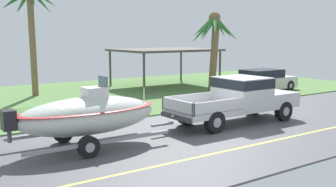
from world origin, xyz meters
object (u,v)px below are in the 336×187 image
Objects in this scene: pickup_truck_towing at (241,97)px; palm_tree_near_right at (213,34)px; carport_awning at (165,51)px; palm_tree_mid at (30,13)px; parked_sedan_near at (263,81)px; boat_on_trailer at (88,115)px.

palm_tree_near_right is (4.82, 7.28, 2.54)m from pickup_truck_towing.
palm_tree_mid is at bearing 174.60° from carport_awning.
carport_awning is (-3.84, 5.28, 1.78)m from parked_sedan_near.
palm_tree_near_right is at bearing -73.87° from carport_awning.
boat_on_trailer reaches higher than parked_sedan_near.
palm_tree_near_right is (11.48, 7.28, 2.53)m from boat_on_trailer.
parked_sedan_near is 14.43m from palm_tree_mid.
boat_on_trailer is 0.92× the size of palm_tree_mid.
pickup_truck_towing is at bearing -108.95° from carport_awning.
palm_tree_near_right is 10.70m from palm_tree_mid.
carport_awning is 8.93m from palm_tree_mid.
palm_tree_mid is at bearing 155.15° from palm_tree_near_right.
palm_tree_near_right is 0.78× the size of palm_tree_mid.
palm_tree_mid is at bearing 81.20° from boat_on_trailer.
boat_on_trailer is at bearing -158.33° from parked_sedan_near.
boat_on_trailer is 15.34m from parked_sedan_near.
pickup_truck_towing is 9.48m from parked_sedan_near.
pickup_truck_towing is 1.36× the size of parked_sedan_near.
carport_awning reaches higher than pickup_truck_towing.
carport_awning is at bearing -5.40° from palm_tree_mid.
palm_tree_near_right is at bearing 32.41° from boat_on_trailer.
palm_tree_mid is (-4.84, 11.76, 3.69)m from pickup_truck_towing.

